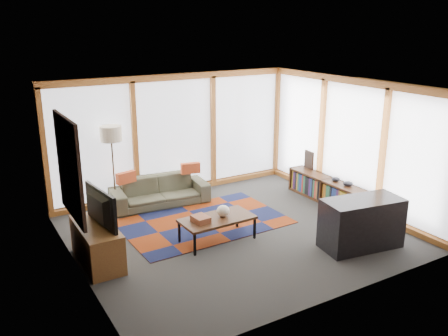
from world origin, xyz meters
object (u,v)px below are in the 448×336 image
sofa (160,191)px  tv_console (97,244)px  bar_counter (361,223)px  floor_lamp (113,168)px  television (95,208)px  bookshelf (326,190)px  coffee_table (217,229)px

sofa → tv_console: bearing=-129.9°
bar_counter → floor_lamp: bearing=137.3°
tv_console → television: bearing=-69.4°
bookshelf → tv_console: (-4.87, -0.17, 0.06)m
sofa → coffee_table: (0.17, -2.08, -0.08)m
tv_console → television: size_ratio=1.23×
sofa → bar_counter: (2.12, -3.49, 0.13)m
coffee_table → bookshelf: (2.88, 0.44, 0.05)m
coffee_table → tv_console: tv_console is taller
floor_lamp → tv_console: bearing=-115.1°
sofa → television: size_ratio=1.96×
coffee_table → bar_counter: size_ratio=0.95×
sofa → bookshelf: bearing=-22.8°
bookshelf → floor_lamp: bearing=153.9°
sofa → tv_console: 2.57m
sofa → coffee_table: bearing=-79.8°
floor_lamp → television: bearing=-114.8°
sofa → floor_lamp: size_ratio=1.16×
sofa → floor_lamp: bearing=167.6°
coffee_table → tv_console: size_ratio=1.01×
sofa → bar_counter: bar_counter is taller
sofa → bookshelf: size_ratio=0.97×
bar_counter → bookshelf: bearing=72.5°
coffee_table → television: bearing=172.7°
sofa → floor_lamp: floor_lamp is taller
sofa → coffee_table: 2.08m
floor_lamp → bookshelf: bearing=-26.1°
tv_console → television: television is taller
sofa → tv_console: size_ratio=1.59×
bookshelf → television: television is taller
bookshelf → tv_console: size_ratio=1.64×
floor_lamp → coffee_table: (1.02, -2.35, -0.64)m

